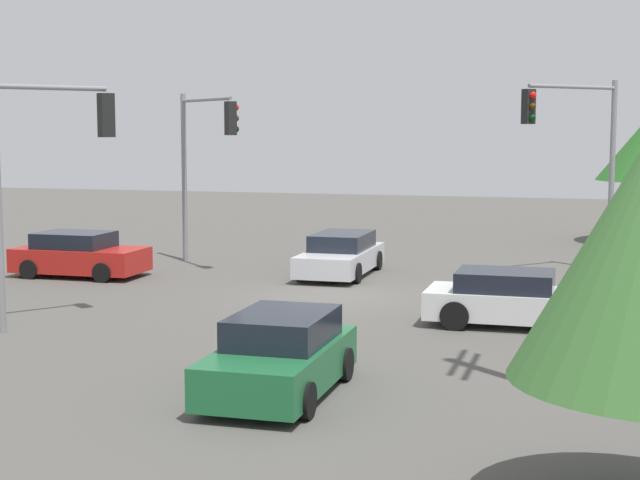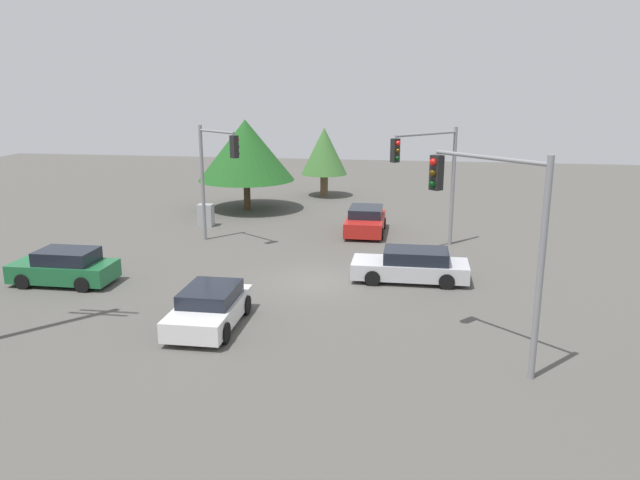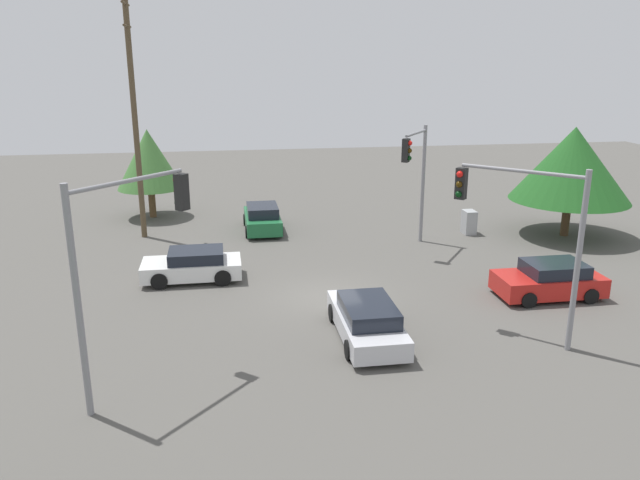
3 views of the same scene
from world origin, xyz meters
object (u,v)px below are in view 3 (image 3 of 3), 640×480
Objects in this scene: sedan_red at (550,280)px; sedan_silver at (367,320)px; traffic_signal_cross at (527,220)px; traffic_signal_main at (123,246)px; electrical_cabinet at (469,222)px; traffic_signal_aux at (417,167)px; sedan_green at (262,218)px; sedan_white at (193,265)px.

sedan_silver is at bearing 107.75° from sedan_red.
traffic_signal_main is at bearing 51.77° from traffic_signal_cross.
traffic_signal_main is at bearing 131.84° from electrical_cabinet.
traffic_signal_cross reaches higher than sedan_red.
traffic_signal_aux is at bearing 64.54° from sedan_silver.
sedan_silver is 3.78× the size of electrical_cabinet.
traffic_signal_main is 20.93m from electrical_cabinet.
sedan_silver is 8.33m from traffic_signal_main.
traffic_signal_main reaches higher than sedan_green.
sedan_silver is 8.85m from sedan_white.
sedan_white is 0.70× the size of traffic_signal_cross.
traffic_signal_cross is (-0.70, -4.94, 3.38)m from sedan_silver.
sedan_red is 3.25× the size of electrical_cabinet.
sedan_green is at bearing 26.35° from traffic_signal_main.
electrical_cabinet is (13.75, -15.36, -3.61)m from traffic_signal_main.
traffic_signal_aux reaches higher than electrical_cabinet.
traffic_signal_main is 16.72m from traffic_signal_aux.
electrical_cabinet is at bearing 54.58° from sedan_silver.
sedan_silver is 14.13m from electrical_cabinet.
traffic_signal_cross reaches higher than electrical_cabinet.
sedan_silver is 1.15× the size of sedan_white.
electrical_cabinet is (1.87, -3.60, -3.33)m from traffic_signal_aux.
sedan_silver is at bearing 10.72° from traffic_signal_aux.
sedan_white is at bearing 34.37° from traffic_signal_main.
traffic_signal_aux is (-4.14, -7.09, 3.27)m from sedan_green.
sedan_red is at bearing 60.75° from traffic_signal_aux.
sedan_red is (-4.09, -13.74, 0.03)m from sedan_white.
sedan_green is 8.84m from traffic_signal_aux.
sedan_green is 0.70× the size of traffic_signal_cross.
sedan_silver is 8.24m from sedan_red.
traffic_signal_aux is at bearing 117.52° from electrical_cabinet.
sedan_red is 9.01m from electrical_cabinet.
traffic_signal_main is at bearing 107.55° from sedan_red.
sedan_silver is at bearing -138.24° from sedan_white.
sedan_green is at bearing 78.01° from electrical_cabinet.
traffic_signal_cross is 13.08m from electrical_cabinet.
sedan_green reaches higher than sedan_silver.
electrical_cabinet is (-2.27, -10.69, -0.06)m from sedan_green.
sedan_white is 0.66× the size of traffic_signal_main.
traffic_signal_main is (-8.84, 1.28, 3.59)m from sedan_white.
traffic_signal_main reaches higher than sedan_white.
sedan_silver is 1.16× the size of sedan_red.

